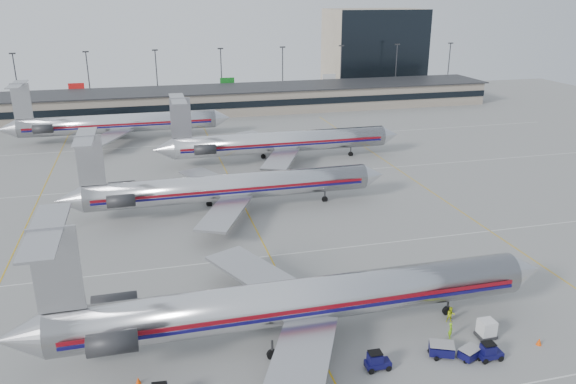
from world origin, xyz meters
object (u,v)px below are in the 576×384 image
object	(u,v)px
jet_second_row	(224,187)
tug_center	(377,361)
uld_container	(487,329)
belt_loader	(308,345)
jet_foreground	(289,301)

from	to	relation	value
jet_second_row	tug_center	world-z (taller)	jet_second_row
tug_center	uld_container	xyz separation A→B (m)	(11.56, 1.81, 0.11)
uld_container	belt_loader	xyz separation A→B (m)	(-16.33, 2.13, -0.34)
jet_foreground	jet_second_row	world-z (taller)	jet_foreground
uld_container	jet_foreground	bearing A→B (deg)	164.95
jet_foreground	tug_center	distance (m)	9.13
jet_foreground	belt_loader	distance (m)	4.16
tug_center	uld_container	distance (m)	11.70
jet_foreground	uld_container	bearing A→B (deg)	-14.18
jet_second_row	uld_container	xyz separation A→B (m)	(18.41, -37.62, -2.70)
jet_foreground	jet_second_row	size ratio (longest dim) A/B	1.06
tug_center	belt_loader	size ratio (longest dim) A/B	0.54
jet_second_row	belt_loader	world-z (taller)	jet_second_row
tug_center	uld_container	world-z (taller)	uld_container
jet_foreground	uld_container	world-z (taller)	jet_foreground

